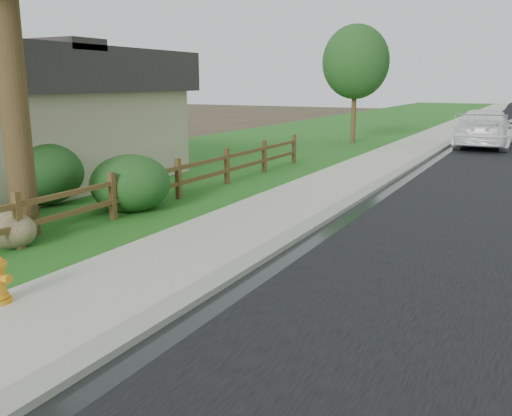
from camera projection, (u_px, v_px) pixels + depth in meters
The scene contains 12 objects.
ground at pixel (32, 372), 5.69m from camera, with size 120.00×120.00×0.00m, color #3E3221.
curb at pixel (475, 128), 35.60m from camera, with size 0.40×90.00×0.12m, color gray.
wet_gutter at pixel (480, 128), 35.45m from camera, with size 0.50×90.00×0.00m, color black.
sidewalk at pixel (454, 127), 36.20m from camera, with size 2.20×90.00×0.10m, color #AAA894.
grass_strip at pixel (425, 126), 37.07m from camera, with size 1.60×90.00×0.06m, color #245719.
lawn_near at pixel (352, 124), 39.45m from camera, with size 9.00×90.00×0.04m, color #245719.
ranch_fence at pixel (148, 185), 12.70m from camera, with size 0.12×16.92×1.10m.
white_suv at pixel (484, 128), 25.20m from camera, with size 2.42×5.96×1.73m, color white.
boulder at pixel (11, 230), 9.85m from camera, with size 1.03×0.77×0.69m, color brown.
shrub_b at pixel (36, 174), 13.23m from camera, with size 2.26×2.26×1.58m, color #184319.
shrub_c at pixel (130, 183), 12.60m from camera, with size 1.86×1.86×1.35m, color #184319.
tree_near_left at pixel (356, 62), 26.04m from camera, with size 3.21×3.21×5.69m.
Camera 1 is at (4.51, -3.44, 2.97)m, focal length 38.00 mm.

